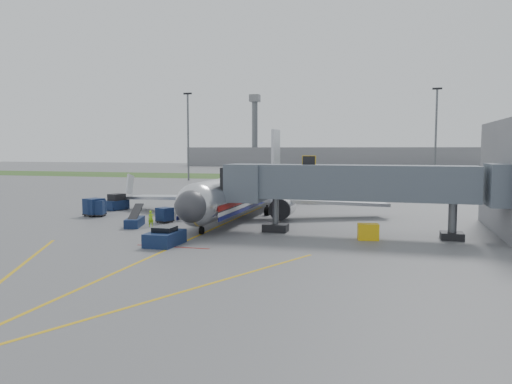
% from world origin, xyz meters
% --- Properties ---
extents(ground, '(400.00, 400.00, 0.00)m').
position_xyz_m(ground, '(0.00, 0.00, 0.00)').
color(ground, '#565659').
rests_on(ground, ground).
extents(grass_strip, '(300.00, 25.00, 0.01)m').
position_xyz_m(grass_strip, '(0.00, 90.00, 0.01)').
color(grass_strip, '#2D4C1E').
rests_on(grass_strip, ground).
extents(apron_markings, '(21.52, 50.00, 0.01)m').
position_xyz_m(apron_markings, '(0.00, -7.40, 0.00)').
color(apron_markings, gold).
rests_on(apron_markings, ground).
extents(airliner, '(32.10, 35.67, 10.25)m').
position_xyz_m(airliner, '(0.00, 15.25, 2.65)').
color(airliner, silver).
rests_on(airliner, ground).
extents(jet_bridge, '(25.30, 4.00, 6.90)m').
position_xyz_m(jet_bridge, '(12.86, 5.00, 4.47)').
color(jet_bridge, slate).
rests_on(jet_bridge, ground).
extents(light_mast_left, '(2.00, 0.44, 20.40)m').
position_xyz_m(light_mast_left, '(-30.00, 70.00, 10.78)').
color(light_mast_left, '#595B60').
rests_on(light_mast_left, ground).
extents(light_mast_right, '(2.00, 0.44, 20.40)m').
position_xyz_m(light_mast_right, '(25.00, 75.00, 10.78)').
color(light_mast_right, '#595B60').
rests_on(light_mast_right, ground).
extents(distant_terminal, '(120.00, 14.00, 8.00)m').
position_xyz_m(distant_terminal, '(-10.00, 170.00, 4.00)').
color(distant_terminal, slate).
rests_on(distant_terminal, ground).
extents(control_tower, '(4.00, 4.00, 30.00)m').
position_xyz_m(control_tower, '(-40.00, 165.00, 17.33)').
color(control_tower, '#595B60').
rests_on(control_tower, ground).
extents(pushback_tug, '(2.22, 3.54, 1.45)m').
position_xyz_m(pushback_tug, '(-0.90, -3.50, 0.61)').
color(pushback_tug, '#0D1E3C').
rests_on(pushback_tug, ground).
extents(baggage_tug, '(2.18, 3.12, 1.98)m').
position_xyz_m(baggage_tug, '(-16.41, 15.48, 0.88)').
color(baggage_tug, '#0D1E3C').
rests_on(baggage_tug, ground).
extents(baggage_cart_a, '(1.84, 1.84, 1.51)m').
position_xyz_m(baggage_cart_a, '(-6.17, 7.48, 0.77)').
color(baggage_cart_a, '#0D1E3C').
rests_on(baggage_cart_a, ground).
extents(baggage_cart_b, '(2.09, 2.09, 1.80)m').
position_xyz_m(baggage_cart_b, '(-15.43, 9.72, 0.92)').
color(baggage_cart_b, '#0D1E3C').
rests_on(baggage_cart_b, ground).
extents(baggage_cart_c, '(2.34, 2.34, 1.98)m').
position_xyz_m(baggage_cart_c, '(-15.86, 9.78, 1.01)').
color(baggage_cart_c, '#0D1E3C').
rests_on(baggage_cart_c, ground).
extents(belt_loader, '(2.22, 4.20, 1.98)m').
position_xyz_m(belt_loader, '(-7.83, 4.34, 0.49)').
color(belt_loader, '#0D1E3C').
rests_on(belt_loader, ground).
extents(ground_power_cart, '(1.83, 1.36, 1.34)m').
position_xyz_m(ground_power_cart, '(14.30, 3.00, 0.66)').
color(ground_power_cart, '#E6B20D').
rests_on(ground_power_cart, ground).
extents(ramp_worker, '(0.67, 0.67, 1.57)m').
position_xyz_m(ramp_worker, '(-6.22, 4.58, 0.78)').
color(ramp_worker, '#92DC19').
rests_on(ramp_worker, ground).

